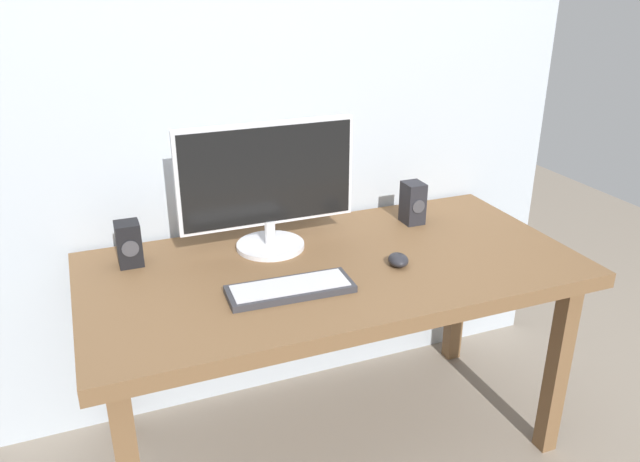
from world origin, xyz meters
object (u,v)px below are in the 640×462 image
Objects in this scene: desk at (333,283)px; mouse at (398,260)px; monitor at (268,184)px; speaker_right at (413,203)px; speaker_left at (129,244)px; keyboard_primary at (290,289)px.

mouse is at bearing -26.01° from desk.
monitor reaches higher than speaker_right.
monitor is 4.16× the size of speaker_left.
desk is at bearing -21.02° from speaker_left.
desk is 2.66× the size of monitor.
monitor is 0.49m from mouse.
monitor reaches higher than keyboard_primary.
monitor is 0.40m from keyboard_primary.
speaker_right is at bearing -1.18° from speaker_left.
desk is 0.39m from monitor.
mouse is at bearing 6.18° from keyboard_primary.
monitor is 0.48m from speaker_left.
speaker_right is at bearing 29.85° from keyboard_primary.
desk is at bearing -52.51° from monitor.
speaker_left is at bearing 158.98° from desk.
desk is 0.25m from keyboard_primary.
mouse is at bearing -126.00° from speaker_right.
speaker_right reaches higher than desk.
speaker_right is at bearing 66.38° from mouse.
mouse is at bearing -40.46° from monitor.
monitor reaches higher than mouse.
desk is 19.09× the size of mouse.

